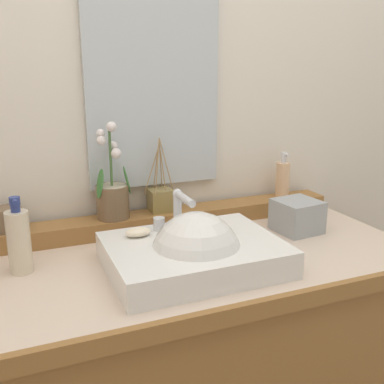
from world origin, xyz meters
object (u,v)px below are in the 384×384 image
Objects in this scene: potted_plant at (112,194)px; reed_diffuser at (160,199)px; soap_bar at (138,232)px; soap_dispenser at (283,178)px; sink_basin at (195,256)px; lotion_bottle at (19,240)px; tissue_box at (297,216)px; trinket_box at (5,219)px.

potted_plant is 1.25× the size of reed_diffuser.
soap_bar is at bearing -120.80° from reed_diffuser.
potted_plant is at bearing -179.48° from soap_dispenser.
soap_bar is 0.65m from soap_dispenser.
sink_basin is 1.49× the size of potted_plant.
reed_diffuser reaches higher than lotion_bottle.
lotion_bottle is 1.55× the size of tissue_box.
trinket_box is at bearing 179.13° from potted_plant.
soap_dispenser is at bearing 21.22° from soap_bar.
tissue_box is (0.41, 0.13, 0.01)m from sink_basin.
lotion_bottle is at bearing -156.59° from reed_diffuser.
lotion_bottle is (-0.28, -0.18, -0.04)m from potted_plant.
soap_bar is at bearing -176.44° from tissue_box.
tissue_box is at bearing -28.25° from reed_diffuser.
reed_diffuser reaches higher than tissue_box.
sink_basin is at bearing -45.22° from trinket_box.
soap_dispenser reaches higher than trinket_box.
potted_plant is 0.59m from tissue_box.
lotion_bottle is at bearing -147.53° from potted_plant.
soap_bar is 0.54m from tissue_box.
reed_diffuser reaches higher than soap_dispenser.
reed_diffuser is 0.48m from lotion_bottle.
soap_dispenser reaches higher than soap_bar.
sink_basin is 4.80× the size of trinket_box.
tissue_box is (0.39, -0.21, -0.04)m from reed_diffuser.
trinket_box is 0.19m from lotion_bottle.
lotion_bottle is (0.03, -0.18, -0.00)m from trinket_box.
lotion_bottle reaches higher than soap_bar.
lotion_bottle is (-0.44, -0.19, -0.01)m from reed_diffuser.
reed_diffuser is at bearing 179.25° from soap_dispenser.
soap_bar is 0.75× the size of trinket_box.
potted_plant is 0.62m from soap_dispenser.
tissue_box is (0.55, -0.20, -0.08)m from potted_plant.
potted_plant reaches higher than soap_dispenser.
soap_bar is 0.24m from potted_plant.
tissue_box is (0.86, -0.20, -0.04)m from trinket_box.
potted_plant is 2.31× the size of tissue_box.
soap_dispenser is 0.94m from trinket_box.
soap_bar is at bearing -9.69° from lotion_bottle.
potted_plant is at bearing -175.79° from reed_diffuser.
soap_dispenser is at bearing -8.39° from trinket_box.
soap_bar is at bearing 140.37° from sink_basin.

